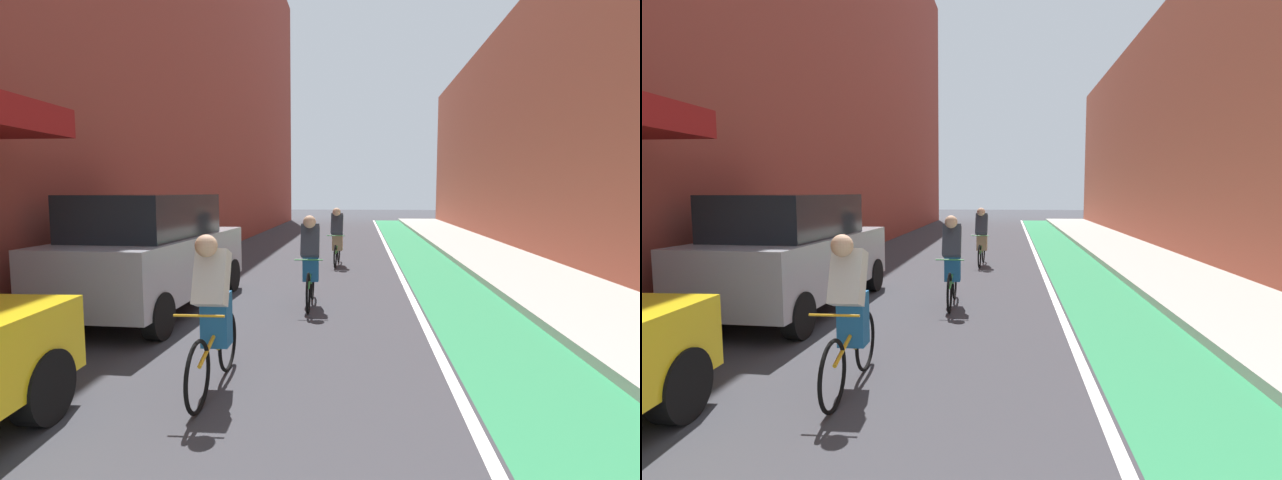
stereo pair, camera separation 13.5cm
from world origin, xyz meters
The scene contains 10 objects.
ground_plane centered at (0.00, 14.28, 0.00)m, with size 80.44×80.44×0.00m, color #38383D.
bike_lane_paint centered at (2.83, 16.28, 0.00)m, with size 1.60×36.56×0.00m, color #2D8451.
lane_divider_stripe centered at (1.93, 16.28, 0.00)m, with size 0.12×36.56×0.00m, color white.
sidewalk_right centered at (4.92, 16.28, 0.07)m, with size 2.59×36.56×0.14m, color #A8A59E.
building_facade_left centered at (-5.43, 16.27, 7.24)m, with size 4.15×36.56×14.49m.
building_facade_right centered at (7.41, 18.28, 4.21)m, with size 2.40×32.56×8.42m, color #9E4C38.
parked_suv_silver centered at (-2.58, 8.55, 1.02)m, with size 2.00×4.40×1.98m.
cyclist_lead centered at (-0.56, 5.43, 0.85)m, with size 0.48×1.73×1.62m.
cyclist_mid centered at (0.06, 9.09, 0.81)m, with size 0.48×1.74×1.62m.
cyclist_trailing centered at (0.31, 13.83, 0.81)m, with size 0.48×1.68×1.60m.
Camera 1 is at (0.92, 0.77, 2.03)m, focal length 26.80 mm.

